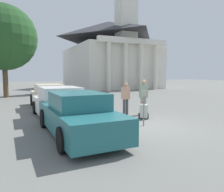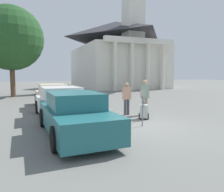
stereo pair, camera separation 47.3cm
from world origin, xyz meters
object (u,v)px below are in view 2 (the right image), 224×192
Objects in this scene: church at (116,53)px; parked_car_white at (60,103)px; equipment_cart at (144,111)px; parked_car_teal at (74,115)px; person_supervisor at (145,95)px; parking_meter at (143,102)px; person_worker at (127,97)px; parked_car_cream at (52,96)px.

parked_car_white is at bearing -118.51° from church.
equipment_cart is 0.04× the size of church.
parked_car_teal is 0.99× the size of parked_car_white.
person_supervisor reaches higher than parked_car_white.
parked_car_white is 4.06m from equipment_cart.
parking_meter is at bearing 2.07° from parked_car_teal.
person_worker reaches higher than equipment_cart.
parked_car_white is at bearing -7.92° from person_worker.
parked_car_teal is 6.87m from parked_car_cream.
person_supervisor is at bearing -48.40° from parked_car_cream.
parked_car_teal is 1.10× the size of parked_car_cream.
parked_car_teal is at bearing -115.41° from church.
parked_car_cream is 23.23m from church.
parking_meter is 0.79× the size of person_supervisor.
church is at bearing 99.62° from equipment_cart.
parked_car_cream is at bearing -122.87° from church.
equipment_cart is 26.55m from church.
parked_car_white is 0.23× the size of church.
equipment_cart is at bearing 71.19° from person_supervisor.
parked_car_white is at bearing -91.86° from parked_car_cream.
parked_car_cream is 0.21× the size of church.
parked_car_white is 2.84× the size of person_supervisor.
person_worker is at bearing -111.17° from church.
parked_car_white is 3.38m from person_worker.
person_supervisor is 1.35m from equipment_cart.
person_worker is 0.95m from person_supervisor.
church reaches higher than parked_car_teal.
parked_car_cream is (-0.00, 6.87, -0.00)m from parked_car_teal.
parking_meter is 2.61m from person_supervisor.
person_supervisor reaches higher than person_worker.
parked_car_cream is 2.56× the size of person_supervisor.
parked_car_cream is 3.22× the size of parking_meter.
parked_car_cream is at bearing -33.58° from person_supervisor.
parked_car_white is 5.21× the size of equipment_cart.
parked_car_white is 26.28m from church.
parked_car_cream is (-0.00, 3.62, 0.00)m from parked_car_white.
equipment_cart is at bearing -58.38° from parked_car_cream.
equipment_cart is at bearing 19.58° from parked_car_teal.
church is (9.00, 23.23, 4.63)m from person_worker.
person_worker is 0.92× the size of person_supervisor.
person_worker reaches higher than parking_meter.
parked_car_white reaches higher than parked_car_cream.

